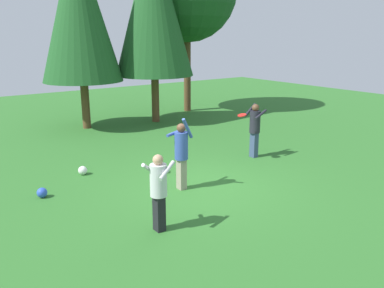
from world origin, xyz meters
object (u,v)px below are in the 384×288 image
at_px(person_bystander, 159,186).
at_px(ball_white, 83,170).
at_px(ball_red, 163,169).
at_px(person_catcher, 255,126).
at_px(frisbee, 242,115).
at_px(ball_blue, 42,193).
at_px(person_thrower, 181,150).
at_px(tree_center, 79,8).
at_px(tree_right, 153,4).

bearing_deg(person_bystander, ball_white, 62.04).
height_order(person_bystander, ball_red, person_bystander).
xyz_separation_m(person_catcher, ball_red, (-3.24, 0.40, -0.93)).
height_order(frisbee, ball_blue, frisbee).
height_order(person_bystander, ball_white, person_bystander).
bearing_deg(ball_blue, frisbee, -7.19).
bearing_deg(ball_blue, person_thrower, -26.27).
bearing_deg(ball_blue, person_bystander, -65.16).
xyz_separation_m(ball_red, tree_center, (0.42, 6.80, 4.75)).
bearing_deg(tree_center, person_catcher, -68.57).
xyz_separation_m(person_thrower, ball_red, (0.25, 1.33, -0.93)).
bearing_deg(tree_right, tree_center, 169.44).
bearing_deg(person_catcher, ball_blue, -16.42).
relative_size(frisbee, tree_right, 0.04).
distance_m(person_bystander, ball_white, 4.23).
height_order(person_thrower, tree_right, tree_right).
distance_m(person_catcher, tree_right, 7.78).
bearing_deg(ball_blue, tree_right, 41.35).
bearing_deg(ball_white, tree_center, 67.25).
distance_m(tree_right, tree_center, 3.14).
height_order(person_catcher, ball_red, person_catcher).
distance_m(ball_red, tree_right, 8.72).
relative_size(person_thrower, person_bystander, 1.19).
bearing_deg(ball_red, person_catcher, -7.03).
height_order(tree_right, tree_center, tree_right).
height_order(ball_red, ball_blue, ball_blue).
bearing_deg(ball_red, ball_white, 147.73).
relative_size(person_thrower, ball_white, 7.59).
relative_size(ball_blue, tree_right, 0.03).
relative_size(ball_white, tree_center, 0.03).
relative_size(person_thrower, frisbee, 6.60).
height_order(ball_red, tree_center, tree_center).
bearing_deg(ball_white, tree_right, 42.75).
height_order(person_bystander, frisbee, person_bystander).
distance_m(ball_white, tree_center, 7.69).
xyz_separation_m(person_thrower, person_catcher, (3.49, 0.93, 0.00)).
height_order(person_catcher, tree_center, tree_center).
bearing_deg(person_catcher, tree_center, -79.76).
bearing_deg(person_thrower, ball_blue, 137.94).
xyz_separation_m(frisbee, tree_center, (-2.12, 7.34, 3.37)).
bearing_deg(ball_blue, ball_red, -3.48).
bearing_deg(ball_blue, person_catcher, -5.23).
distance_m(frisbee, tree_right, 7.73).
height_order(person_thrower, frisbee, person_thrower).
relative_size(person_catcher, tree_right, 0.21).
distance_m(person_thrower, ball_red, 1.64).
relative_size(person_thrower, tree_center, 0.25).
height_order(ball_white, tree_center, tree_center).
xyz_separation_m(ball_red, ball_blue, (-3.35, 0.20, 0.01)).
bearing_deg(tree_right, ball_white, -137.25).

